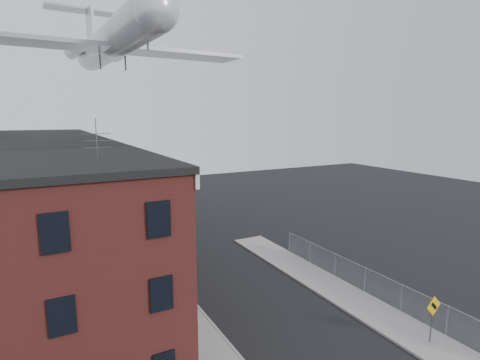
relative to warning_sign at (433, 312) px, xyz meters
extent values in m
cube|color=gray|center=(-11.10, 25.03, -1.82)|extent=(3.00, 62.00, 0.12)
cube|color=gray|center=(-0.10, 7.03, -1.82)|extent=(3.00, 26.00, 0.12)
cube|color=gray|center=(-9.65, 25.03, -1.81)|extent=(0.15, 62.00, 0.14)
cube|color=gray|center=(-1.55, 7.03, -1.81)|extent=(0.15, 26.00, 0.14)
cube|color=#331510|center=(-17.60, 8.03, 3.12)|extent=(10.00, 12.00, 10.00)
cube|color=black|center=(-17.60, 8.03, 8.27)|extent=(10.30, 12.30, 0.30)
cube|color=beige|center=(-12.52, 8.03, 7.82)|extent=(0.16, 12.20, 0.60)
cylinder|color=#515156|center=(-15.60, 6.03, 9.27)|extent=(0.04, 0.04, 2.00)
cube|color=#5F5F5D|center=(-17.60, 17.53, 3.12)|extent=(10.00, 7.00, 10.00)
cube|color=black|center=(-17.60, 17.53, 8.27)|extent=(10.25, 7.00, 0.30)
cube|color=gray|center=(-11.70, 17.53, -1.33)|extent=(1.80, 6.40, 0.25)
cube|color=beige|center=(-11.70, 17.53, 0.87)|extent=(1.90, 6.50, 0.15)
cube|color=slate|center=(-17.60, 24.53, 3.12)|extent=(10.00, 7.00, 10.00)
cube|color=black|center=(-17.60, 24.53, 8.27)|extent=(10.25, 7.00, 0.30)
cube|color=gray|center=(-11.70, 24.53, -1.33)|extent=(1.80, 6.40, 0.25)
cube|color=beige|center=(-11.70, 24.53, 0.87)|extent=(1.90, 6.50, 0.15)
cube|color=#5F5F5D|center=(-17.60, 31.53, 3.12)|extent=(10.00, 7.00, 10.00)
cube|color=black|center=(-17.60, 31.53, 8.27)|extent=(10.25, 7.00, 0.30)
cube|color=gray|center=(-11.70, 31.53, -1.33)|extent=(1.80, 6.40, 0.25)
cube|color=beige|center=(-11.70, 31.53, 0.87)|extent=(1.90, 6.50, 0.15)
cube|color=slate|center=(-17.60, 38.53, 3.12)|extent=(10.00, 7.00, 10.00)
cube|color=black|center=(-17.60, 38.53, 8.27)|extent=(10.25, 7.00, 0.30)
cube|color=gray|center=(-11.70, 38.53, -1.33)|extent=(1.80, 6.40, 0.25)
cube|color=beige|center=(-11.70, 38.53, 0.87)|extent=(1.90, 6.50, 0.15)
cube|color=#5F5F5D|center=(-17.60, 45.53, 3.12)|extent=(10.00, 7.00, 10.00)
cube|color=black|center=(-17.60, 45.53, 8.27)|extent=(10.25, 7.00, 0.30)
cube|color=gray|center=(-11.70, 45.53, -1.33)|extent=(1.80, 6.40, 0.25)
cube|color=beige|center=(-11.70, 45.53, 0.87)|extent=(1.90, 6.50, 0.15)
cylinder|color=gray|center=(1.40, 0.03, -0.93)|extent=(0.06, 0.06, 1.90)
cylinder|color=gray|center=(1.40, 3.03, -0.93)|extent=(0.06, 0.06, 1.90)
cylinder|color=gray|center=(1.40, 6.03, -0.93)|extent=(0.06, 0.06, 1.90)
cylinder|color=gray|center=(1.40, 9.03, -0.93)|extent=(0.06, 0.06, 1.90)
cylinder|color=gray|center=(1.40, 12.03, -0.93)|extent=(0.06, 0.06, 1.90)
cylinder|color=gray|center=(1.40, 15.03, -0.93)|extent=(0.06, 0.06, 1.90)
cube|color=gray|center=(1.40, 6.03, -0.03)|extent=(0.04, 18.00, 0.04)
cube|color=gray|center=(1.40, 6.03, -0.93)|extent=(0.02, 18.00, 1.80)
cylinder|color=#515156|center=(0.00, 0.03, -0.58)|extent=(0.07, 0.07, 2.60)
cube|color=yellow|center=(0.00, -0.01, 0.37)|extent=(1.10, 0.03, 1.10)
cube|color=black|center=(0.00, -0.03, 0.37)|extent=(0.52, 0.02, 0.52)
cylinder|color=black|center=(-11.20, 19.03, 2.62)|extent=(0.26, 0.26, 9.00)
cube|color=black|center=(-11.20, 19.03, 6.42)|extent=(1.80, 0.12, 0.12)
cylinder|color=black|center=(-11.90, 19.03, 6.62)|extent=(0.08, 0.08, 0.25)
cylinder|color=black|center=(-10.50, 19.03, 6.62)|extent=(0.08, 0.08, 0.25)
cylinder|color=black|center=(-11.00, 29.03, -0.68)|extent=(0.24, 0.24, 2.40)
sphere|color=#174512|center=(-11.00, 29.03, 1.72)|extent=(3.20, 3.20, 3.20)
sphere|color=#174512|center=(-10.50, 28.73, 1.16)|extent=(2.24, 2.24, 2.24)
imported|color=#B11E16|center=(-8.00, 17.54, -1.31)|extent=(1.80, 3.53, 1.15)
imported|color=black|center=(-7.40, 24.95, -1.32)|extent=(1.25, 3.42, 1.12)
imported|color=slate|center=(-7.40, 36.80, -1.20)|extent=(2.09, 4.78, 1.37)
cylinder|color=silver|center=(-11.49, 23.15, 16.71)|extent=(4.02, 21.85, 2.90)
sphere|color=silver|center=(-10.93, 12.30, 16.71)|extent=(2.90, 2.90, 2.90)
cone|color=silver|center=(-12.05, 34.00, 16.71)|extent=(3.03, 2.86, 2.90)
cube|color=#939399|center=(-11.42, 21.79, 15.81)|extent=(21.89, 4.92, 0.32)
cylinder|color=#939399|center=(-14.06, 30.72, 16.90)|extent=(1.63, 3.69, 1.45)
cylinder|color=#939399|center=(-9.72, 30.94, 16.90)|extent=(1.63, 3.69, 1.45)
cube|color=silver|center=(-12.03, 33.54, 19.25)|extent=(0.40, 3.45, 5.07)
cube|color=#939399|center=(-12.08, 34.45, 21.60)|extent=(8.71, 2.79, 0.23)
cylinder|color=#515156|center=(-11.02, 14.11, 15.09)|extent=(0.14, 0.14, 1.09)
camera|label=1|loc=(-17.81, -11.43, 10.33)|focal=28.00mm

